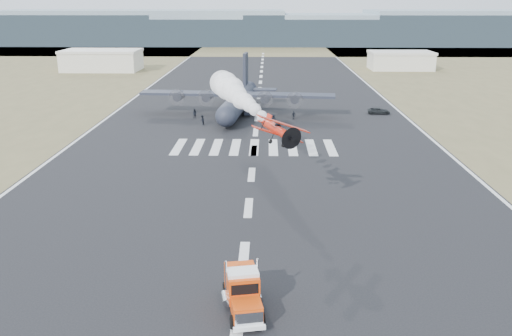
{
  "coord_description": "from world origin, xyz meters",
  "views": [
    {
      "loc": [
        2.07,
        -32.51,
        22.32
      ],
      "look_at": [
        0.8,
        26.13,
        4.0
      ],
      "focal_mm": 38.0,
      "sensor_mm": 36.0,
      "label": 1
    }
  ],
  "objects_px": {
    "hangar_right": "(401,60)",
    "transport_aircraft": "(238,100)",
    "crew_f": "(231,116)",
    "crew_b": "(202,120)",
    "crew_h": "(195,114)",
    "aerobatic_biplane": "(278,130)",
    "semi_truck": "(243,290)",
    "crew_g": "(237,114)",
    "support_vehicle": "(379,111)",
    "crew_c": "(273,119)",
    "hangar_left": "(102,60)",
    "crew_e": "(228,120)",
    "crew_a": "(265,117)",
    "crew_d": "(294,115)"
  },
  "relations": [
    {
      "from": "aerobatic_biplane",
      "to": "crew_a",
      "type": "distance_m",
      "value": 47.37
    },
    {
      "from": "hangar_right",
      "to": "transport_aircraft",
      "type": "xyz_separation_m",
      "value": [
        -49.85,
        -74.06,
        -0.12
      ]
    },
    {
      "from": "crew_c",
      "to": "crew_g",
      "type": "distance_m",
      "value": 8.08
    },
    {
      "from": "transport_aircraft",
      "to": "crew_b",
      "type": "distance_m",
      "value": 12.24
    },
    {
      "from": "hangar_right",
      "to": "crew_b",
      "type": "distance_m",
      "value": 101.36
    },
    {
      "from": "aerobatic_biplane",
      "to": "hangar_right",
      "type": "bearing_deg",
      "value": 56.55
    },
    {
      "from": "hangar_right",
      "to": "semi_truck",
      "type": "relative_size",
      "value": 2.75
    },
    {
      "from": "crew_g",
      "to": "transport_aircraft",
      "type": "bearing_deg",
      "value": 143.22
    },
    {
      "from": "crew_e",
      "to": "crew_h",
      "type": "height_order",
      "value": "crew_h"
    },
    {
      "from": "aerobatic_biplane",
      "to": "crew_f",
      "type": "distance_m",
      "value": 49.58
    },
    {
      "from": "crew_h",
      "to": "crew_f",
      "type": "bearing_deg",
      "value": 4.38
    },
    {
      "from": "crew_f",
      "to": "crew_b",
      "type": "bearing_deg",
      "value": 107.38
    },
    {
      "from": "hangar_right",
      "to": "crew_f",
      "type": "height_order",
      "value": "hangar_right"
    },
    {
      "from": "crew_b",
      "to": "crew_c",
      "type": "bearing_deg",
      "value": 105.09
    },
    {
      "from": "crew_b",
      "to": "transport_aircraft",
      "type": "bearing_deg",
      "value": 156.22
    },
    {
      "from": "crew_a",
      "to": "crew_d",
      "type": "xyz_separation_m",
      "value": [
        5.55,
        2.44,
        -0.06
      ]
    },
    {
      "from": "crew_e",
      "to": "crew_h",
      "type": "bearing_deg",
      "value": 38.56
    },
    {
      "from": "crew_f",
      "to": "crew_g",
      "type": "distance_m",
      "value": 1.79
    },
    {
      "from": "transport_aircraft",
      "to": "crew_e",
      "type": "bearing_deg",
      "value": -91.89
    },
    {
      "from": "transport_aircraft",
      "to": "aerobatic_biplane",
      "type": "bearing_deg",
      "value": -76.89
    },
    {
      "from": "semi_truck",
      "to": "crew_d",
      "type": "distance_m",
      "value": 68.17
    },
    {
      "from": "hangar_left",
      "to": "crew_h",
      "type": "height_order",
      "value": "hangar_left"
    },
    {
      "from": "crew_a",
      "to": "semi_truck",
      "type": "bearing_deg",
      "value": -15.77
    },
    {
      "from": "semi_truck",
      "to": "crew_d",
      "type": "height_order",
      "value": "semi_truck"
    },
    {
      "from": "crew_b",
      "to": "crew_h",
      "type": "distance_m",
      "value": 6.12
    },
    {
      "from": "crew_g",
      "to": "crew_d",
      "type": "bearing_deg",
      "value": 50.64
    },
    {
      "from": "crew_d",
      "to": "crew_h",
      "type": "bearing_deg",
      "value": -27.14
    },
    {
      "from": "hangar_right",
      "to": "aerobatic_biplane",
      "type": "relative_size",
      "value": 3.4
    },
    {
      "from": "hangar_right",
      "to": "crew_c",
      "type": "relative_size",
      "value": 12.56
    },
    {
      "from": "aerobatic_biplane",
      "to": "crew_d",
      "type": "bearing_deg",
      "value": 70.43
    },
    {
      "from": "transport_aircraft",
      "to": "crew_g",
      "type": "height_order",
      "value": "transport_aircraft"
    },
    {
      "from": "crew_b",
      "to": "crew_e",
      "type": "relative_size",
      "value": 1.08
    },
    {
      "from": "crew_f",
      "to": "crew_g",
      "type": "bearing_deg",
      "value": -69.09
    },
    {
      "from": "crew_f",
      "to": "transport_aircraft",
      "type": "bearing_deg",
      "value": -37.14
    },
    {
      "from": "hangar_right",
      "to": "crew_b",
      "type": "bearing_deg",
      "value": -123.57
    },
    {
      "from": "transport_aircraft",
      "to": "support_vehicle",
      "type": "relative_size",
      "value": 8.7
    },
    {
      "from": "support_vehicle",
      "to": "crew_d",
      "type": "xyz_separation_m",
      "value": [
        -17.56,
        -5.46,
        0.17
      ]
    },
    {
      "from": "hangar_right",
      "to": "crew_h",
      "type": "bearing_deg",
      "value": -126.47
    },
    {
      "from": "hangar_left",
      "to": "aerobatic_biplane",
      "type": "relative_size",
      "value": 4.06
    },
    {
      "from": "aerobatic_biplane",
      "to": "transport_aircraft",
      "type": "xyz_separation_m",
      "value": [
        -7.04,
        53.9,
        -6.53
      ]
    },
    {
      "from": "aerobatic_biplane",
      "to": "crew_a",
      "type": "height_order",
      "value": "aerobatic_biplane"
    },
    {
      "from": "hangar_left",
      "to": "crew_b",
      "type": "relative_size",
      "value": 13.42
    },
    {
      "from": "transport_aircraft",
      "to": "semi_truck",
      "type": "bearing_deg",
      "value": -81.06
    },
    {
      "from": "crew_d",
      "to": "crew_b",
      "type": "bearing_deg",
      "value": -8.66
    },
    {
      "from": "support_vehicle",
      "to": "crew_d",
      "type": "bearing_deg",
      "value": 115.54
    },
    {
      "from": "aerobatic_biplane",
      "to": "crew_b",
      "type": "xyz_separation_m",
      "value": [
        -13.23,
        43.53,
        -8.51
      ]
    },
    {
      "from": "aerobatic_biplane",
      "to": "semi_truck",
      "type": "bearing_deg",
      "value": -113.66
    },
    {
      "from": "crew_b",
      "to": "crew_e",
      "type": "distance_m",
      "value": 4.87
    },
    {
      "from": "crew_c",
      "to": "crew_d",
      "type": "distance_m",
      "value": 5.34
    },
    {
      "from": "crew_b",
      "to": "crew_a",
      "type": "bearing_deg",
      "value": 111.64
    }
  ]
}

